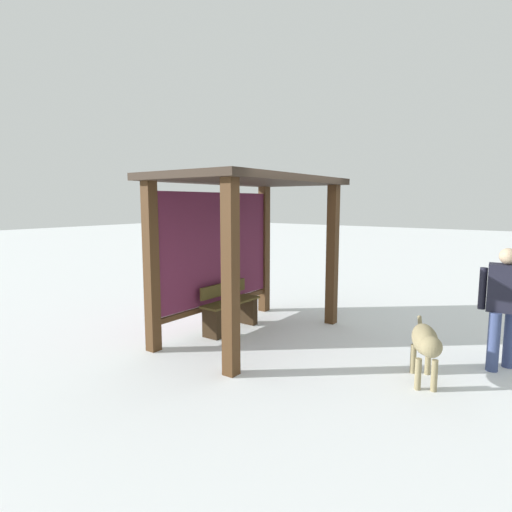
{
  "coord_description": "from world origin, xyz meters",
  "views": [
    {
      "loc": [
        -5.11,
        -3.83,
        2.09
      ],
      "look_at": [
        0.38,
        0.18,
        1.21
      ],
      "focal_mm": 29.25,
      "sensor_mm": 36.0,
      "label": 1
    }
  ],
  "objects_px": {
    "person_walking": "(505,300)",
    "bench_left_inside": "(230,309)",
    "bus_shelter": "(240,220)",
    "dog": "(425,342)"
  },
  "relations": [
    {
      "from": "bench_left_inside",
      "to": "person_walking",
      "type": "bearing_deg",
      "value": -78.32
    },
    {
      "from": "bus_shelter",
      "to": "dog",
      "type": "distance_m",
      "value": 3.2
    },
    {
      "from": "dog",
      "to": "person_walking",
      "type": "bearing_deg",
      "value": -32.75
    },
    {
      "from": "person_walking",
      "to": "dog",
      "type": "relative_size",
      "value": 1.46
    },
    {
      "from": "person_walking",
      "to": "dog",
      "type": "distance_m",
      "value": 1.28
    },
    {
      "from": "bench_left_inside",
      "to": "dog",
      "type": "height_order",
      "value": "bench_left_inside"
    },
    {
      "from": "bus_shelter",
      "to": "person_walking",
      "type": "relative_size",
      "value": 2.03
    },
    {
      "from": "bus_shelter",
      "to": "dog",
      "type": "height_order",
      "value": "bus_shelter"
    },
    {
      "from": "bus_shelter",
      "to": "dog",
      "type": "xyz_separation_m",
      "value": [
        -0.25,
        -2.91,
        -1.32
      ]
    },
    {
      "from": "person_walking",
      "to": "bench_left_inside",
      "type": "bearing_deg",
      "value": 101.68
    }
  ]
}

